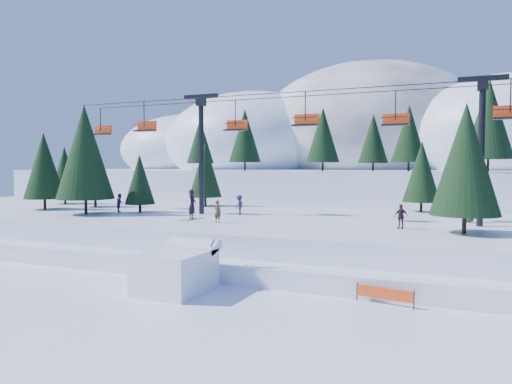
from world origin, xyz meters
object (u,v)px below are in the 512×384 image
at_px(chairlift, 308,132).
at_px(banner_far, 461,290).
at_px(jump_kicker, 177,269).
at_px(banner_near, 385,294).

height_order(chairlift, banner_far, chairlift).
distance_m(chairlift, banner_far, 18.43).
relative_size(jump_kicker, chairlift, 0.11).
xyz_separation_m(banner_near, banner_far, (3.34, 2.16, 0.00)).
bearing_deg(banner_near, banner_far, 32.83).
relative_size(banner_near, banner_far, 0.98).
bearing_deg(jump_kicker, banner_near, 10.01).
distance_m(banner_near, banner_far, 3.98).
height_order(jump_kicker, banner_far, jump_kicker).
xyz_separation_m(jump_kicker, banner_near, (10.51, 1.85, -0.65)).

